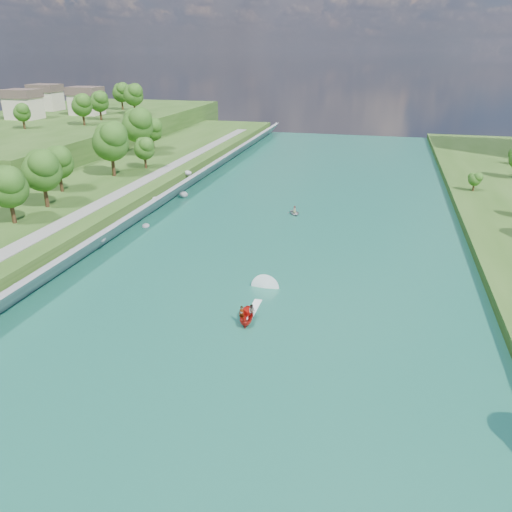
# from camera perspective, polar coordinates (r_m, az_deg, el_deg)

# --- Properties ---
(ground) EXTENTS (260.00, 260.00, 0.00)m
(ground) POSITION_cam_1_polar(r_m,az_deg,el_deg) (52.20, -3.09, -9.66)
(ground) COLOR #2D5119
(ground) RESTS_ON ground
(river_water) EXTENTS (55.00, 240.00, 0.10)m
(river_water) POSITION_cam_1_polar(r_m,az_deg,el_deg) (69.33, 1.80, -1.10)
(river_water) COLOR #175748
(river_water) RESTS_ON ground
(ridge_west) EXTENTS (60.00, 120.00, 9.00)m
(ridge_west) POSITION_cam_1_polar(r_m,az_deg,el_deg) (169.04, -21.07, 13.09)
(ridge_west) COLOR #2D5119
(ridge_west) RESTS_ON ground
(riprap_bank) EXTENTS (4.54, 236.00, 4.22)m
(riprap_bank) POSITION_cam_1_polar(r_m,az_deg,el_deg) (77.23, -17.44, 1.77)
(riprap_bank) COLOR slate
(riprap_bank) RESTS_ON ground
(riverside_path) EXTENTS (3.00, 200.00, 0.10)m
(riverside_path) POSITION_cam_1_polar(r_m,az_deg,el_deg) (81.03, -21.25, 3.52)
(riverside_path) COLOR gray
(riverside_path) RESTS_ON berm_west
(ridge_houses) EXTENTS (29.50, 29.50, 8.40)m
(ridge_houses) POSITION_cam_1_polar(r_m,az_deg,el_deg) (175.67, -22.27, 16.15)
(ridge_houses) COLOR beige
(ridge_houses) RESTS_ON ridge_west
(trees_ridge) EXTENTS (18.81, 52.19, 10.96)m
(trees_ridge) POSITION_cam_1_polar(r_m,az_deg,el_deg) (162.59, -16.74, 16.70)
(trees_ridge) COLOR #2A5516
(trees_ridge) RESTS_ON ridge_west
(motorboat) EXTENTS (3.60, 18.66, 2.11)m
(motorboat) POSITION_cam_1_polar(r_m,az_deg,el_deg) (56.66, -0.55, -6.06)
(motorboat) COLOR red
(motorboat) RESTS_ON river_water
(raft) EXTENTS (3.21, 3.68, 1.55)m
(raft) POSITION_cam_1_polar(r_m,az_deg,el_deg) (91.29, 4.42, 4.99)
(raft) COLOR gray
(raft) RESTS_ON river_water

